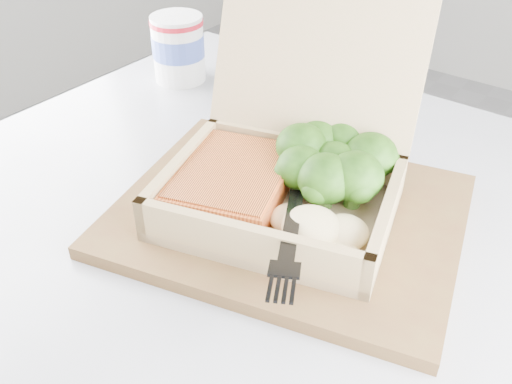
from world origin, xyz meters
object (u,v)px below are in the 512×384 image
Objects in this scene: serving_tray at (289,215)px; cafe_table at (244,328)px; paper_cup at (178,46)px; takeout_container at (292,153)px.

cafe_table is at bearing -161.59° from serving_tray.
cafe_table is 0.41m from paper_cup.
serving_tray is 1.17× the size of takeout_container.
paper_cup is (-0.27, 0.20, 0.23)m from cafe_table.
serving_tray is 0.37m from paper_cup.
takeout_container is (0.03, 0.04, 0.24)m from cafe_table.
takeout_container is 3.00× the size of paper_cup.
serving_tray is 0.06m from takeout_container.
takeout_container is at bearing 50.01° from cafe_table.
takeout_container is (-0.01, 0.02, 0.06)m from serving_tray.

